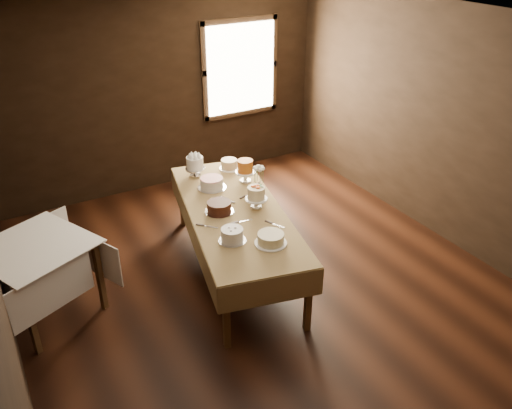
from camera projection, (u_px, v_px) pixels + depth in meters
The scene contains 22 objects.
floor at pixel (265, 288), 5.81m from camera, with size 5.00×6.00×0.01m, color black.
ceiling at pixel (268, 23), 4.46m from camera, with size 5.00×6.00×0.01m, color beige.
wall_back at pixel (158, 93), 7.42m from camera, with size 5.00×0.02×2.80m, color black.
wall_right at pixel (448, 128), 6.22m from camera, with size 0.02×6.00×2.80m, color black.
window at pixel (241, 69), 7.84m from camera, with size 1.10×0.05×1.30m, color #FFEABF.
display_table at pixel (235, 214), 5.76m from camera, with size 1.53×2.71×0.79m.
side_table at pixel (35, 255), 5.09m from camera, with size 1.29×1.29×0.82m.
cake_meringue at pixel (195, 167), 6.42m from camera, with size 0.25×0.25×0.26m.
cake_speckled at pixel (229, 164), 6.64m from camera, with size 0.26×0.26×0.12m.
cake_lattice at pixel (212, 184), 6.16m from camera, with size 0.37×0.37×0.12m.
cake_caramel at pixel (245, 172), 6.29m from camera, with size 0.25×0.25×0.29m.
cake_chocolate at pixel (219, 207), 5.66m from camera, with size 0.32×0.32×0.12m.
cake_flowers at pixel (256, 198), 5.73m from camera, with size 0.25×0.25×0.25m.
cake_swirl at pixel (232, 235), 5.15m from camera, with size 0.30×0.30×0.14m.
cake_cream at pixel (271, 239), 5.11m from camera, with size 0.37×0.37×0.11m.
cake_server_a at pixel (245, 221), 5.52m from camera, with size 0.24×0.03×0.01m, color silver.
cake_server_b at pixel (278, 226), 5.43m from camera, with size 0.24×0.03×0.01m, color silver.
cake_server_c at pixel (224, 198), 5.96m from camera, with size 0.24×0.03×0.01m, color silver.
cake_server_d at pixel (250, 194), 6.05m from camera, with size 0.24×0.03×0.01m, color silver.
cake_server_e at pixel (211, 227), 5.41m from camera, with size 0.24×0.03×0.01m, color silver.
flower_vase at pixel (259, 188), 6.03m from camera, with size 0.13×0.13×0.14m, color #2D2823.
flower_bouquet at pixel (259, 173), 5.94m from camera, with size 0.14×0.14×0.20m, color white, non-canonical shape.
Camera 1 is at (-2.39, -3.99, 3.60)m, focal length 37.00 mm.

